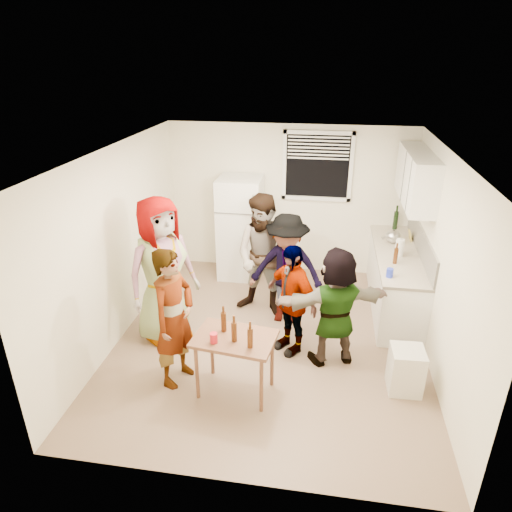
% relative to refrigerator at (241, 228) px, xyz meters
% --- Properties ---
extents(room, '(4.00, 4.50, 2.50)m').
position_rel_refrigerator_xyz_m(room, '(0.75, -1.88, -0.85)').
color(room, white).
rests_on(room, ground).
extents(window, '(1.12, 0.10, 1.06)m').
position_rel_refrigerator_xyz_m(window, '(1.20, 0.33, 1.00)').
color(window, white).
rests_on(window, room).
extents(refrigerator, '(0.70, 0.70, 1.70)m').
position_rel_refrigerator_xyz_m(refrigerator, '(0.00, 0.00, 0.00)').
color(refrigerator, white).
rests_on(refrigerator, ground).
extents(counter_lower, '(0.60, 2.20, 0.86)m').
position_rel_refrigerator_xyz_m(counter_lower, '(2.45, -0.73, -0.42)').
color(counter_lower, white).
rests_on(counter_lower, ground).
extents(countertop, '(0.64, 2.22, 0.04)m').
position_rel_refrigerator_xyz_m(countertop, '(2.45, -0.73, 0.03)').
color(countertop, beige).
rests_on(countertop, counter_lower).
extents(backsplash, '(0.03, 2.20, 0.36)m').
position_rel_refrigerator_xyz_m(backsplash, '(2.74, -0.73, 0.23)').
color(backsplash, '#A7A298').
rests_on(backsplash, countertop).
extents(upper_cabinets, '(0.34, 1.60, 0.70)m').
position_rel_refrigerator_xyz_m(upper_cabinets, '(2.58, -0.53, 1.10)').
color(upper_cabinets, white).
rests_on(upper_cabinets, room).
extents(kettle, '(0.32, 0.30, 0.21)m').
position_rel_refrigerator_xyz_m(kettle, '(2.40, -0.37, 0.05)').
color(kettle, silver).
rests_on(kettle, countertop).
extents(paper_towel, '(0.12, 0.12, 0.25)m').
position_rel_refrigerator_xyz_m(paper_towel, '(2.43, -0.87, 0.05)').
color(paper_towel, white).
rests_on(paper_towel, countertop).
extents(wine_bottle, '(0.07, 0.07, 0.29)m').
position_rel_refrigerator_xyz_m(wine_bottle, '(2.50, 0.23, 0.05)').
color(wine_bottle, black).
rests_on(wine_bottle, countertop).
extents(beer_bottle_counter, '(0.06, 0.06, 0.22)m').
position_rel_refrigerator_xyz_m(beer_bottle_counter, '(2.35, -1.13, 0.05)').
color(beer_bottle_counter, '#47230C').
rests_on(beer_bottle_counter, countertop).
extents(blue_cup, '(0.09, 0.09, 0.12)m').
position_rel_refrigerator_xyz_m(blue_cup, '(2.23, -1.56, 0.05)').
color(blue_cup, blue).
rests_on(blue_cup, countertop).
extents(picture_frame, '(0.02, 0.18, 0.15)m').
position_rel_refrigerator_xyz_m(picture_frame, '(2.67, -0.23, 0.12)').
color(picture_frame, gold).
rests_on(picture_frame, countertop).
extents(trash_bin, '(0.38, 0.38, 0.53)m').
position_rel_refrigerator_xyz_m(trash_bin, '(2.38, -2.61, -0.60)').
color(trash_bin, beige).
rests_on(trash_bin, ground).
extents(serving_table, '(0.93, 0.68, 0.73)m').
position_rel_refrigerator_xyz_m(serving_table, '(0.49, -2.94, -0.85)').
color(serving_table, brown).
rests_on(serving_table, ground).
extents(beer_bottle_table, '(0.06, 0.06, 0.23)m').
position_rel_refrigerator_xyz_m(beer_bottle_table, '(0.51, -3.01, -0.12)').
color(beer_bottle_table, '#47230C').
rests_on(beer_bottle_table, serving_table).
extents(red_cup, '(0.08, 0.08, 0.11)m').
position_rel_refrigerator_xyz_m(red_cup, '(0.30, -3.07, -0.12)').
color(red_cup, red).
rests_on(red_cup, serving_table).
extents(guest_grey, '(2.13, 1.99, 0.63)m').
position_rel_refrigerator_xyz_m(guest_grey, '(-0.63, -2.01, -0.85)').
color(guest_grey, gray).
rests_on(guest_grey, ground).
extents(guest_stripe, '(1.77, 1.12, 0.40)m').
position_rel_refrigerator_xyz_m(guest_stripe, '(-0.21, -2.83, -0.85)').
color(guest_stripe, '#141933').
rests_on(guest_stripe, ground).
extents(guest_back_left, '(1.28, 1.95, 0.68)m').
position_rel_refrigerator_xyz_m(guest_back_left, '(0.57, -1.18, -0.85)').
color(guest_back_left, '#4F3B23').
rests_on(guest_back_left, ground).
extents(guest_back_right, '(1.19, 1.69, 0.59)m').
position_rel_refrigerator_xyz_m(guest_back_right, '(0.90, -1.34, -0.85)').
color(guest_back_right, '#46464B').
rests_on(guest_back_right, ground).
extents(guest_black, '(1.63, 1.64, 0.36)m').
position_rel_refrigerator_xyz_m(guest_black, '(1.02, -2.03, -0.85)').
color(guest_black, black).
rests_on(guest_black, ground).
extents(guest_orange, '(1.82, 1.89, 0.45)m').
position_rel_refrigerator_xyz_m(guest_orange, '(1.56, -2.18, -0.85)').
color(guest_orange, '#D35E43').
rests_on(guest_orange, ground).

